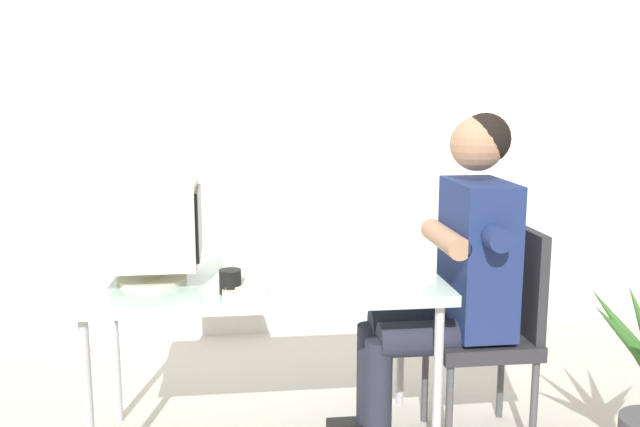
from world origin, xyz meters
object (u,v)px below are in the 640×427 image
(office_chair, at_px, (495,323))
(desk_mug, at_px, (230,281))
(person_seated, at_px, (455,267))
(crt_monitor, at_px, (151,225))
(desk, at_px, (263,289))
(keyboard, at_px, (243,276))

(office_chair, distance_m, desk_mug, 1.12)
(office_chair, xyz_separation_m, person_seated, (-0.18, -0.00, 0.24))
(crt_monitor, relative_size, desk_mug, 4.29)
(desk, relative_size, person_seated, 1.02)
(crt_monitor, bearing_deg, person_seated, -0.97)
(keyboard, height_order, person_seated, person_seated)
(person_seated, height_order, desk_mug, person_seated)
(desk, height_order, office_chair, office_chair)
(desk, xyz_separation_m, keyboard, (-0.08, -0.04, 0.06))
(desk, xyz_separation_m, crt_monitor, (-0.43, -0.03, 0.27))
(keyboard, distance_m, office_chair, 1.06)
(desk, xyz_separation_m, desk_mug, (-0.13, -0.21, 0.09))
(keyboard, xyz_separation_m, desk_mug, (-0.05, -0.17, 0.03))
(crt_monitor, height_order, desk_mug, crt_monitor)
(desk_mug, bearing_deg, desk, 58.90)
(keyboard, bearing_deg, desk_mug, -105.89)
(desk, distance_m, crt_monitor, 0.51)
(crt_monitor, height_order, person_seated, person_seated)
(crt_monitor, bearing_deg, office_chair, -0.84)
(crt_monitor, distance_m, office_chair, 1.44)
(crt_monitor, bearing_deg, keyboard, -1.91)
(desk, xyz_separation_m, person_seated, (0.77, -0.05, 0.08))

